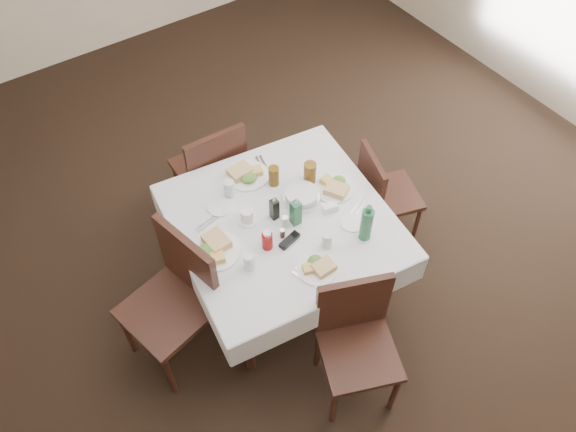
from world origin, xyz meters
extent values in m
plane|color=black|center=(0.00, 0.00, 0.00)|extent=(7.00, 7.00, 0.00)
cylinder|color=black|center=(-0.72, -0.43, 0.36)|extent=(0.06, 0.06, 0.72)
cylinder|color=black|center=(-0.60, 0.51, 0.36)|extent=(0.06, 0.06, 0.72)
cylinder|color=black|center=(0.22, -0.55, 0.36)|extent=(0.06, 0.06, 0.72)
cylinder|color=black|center=(0.34, 0.39, 0.36)|extent=(0.06, 0.06, 0.72)
cube|color=black|center=(-0.19, -0.02, 0.73)|extent=(1.32, 1.32, 0.03)
cube|color=white|center=(-0.19, -0.02, 0.76)|extent=(1.46, 1.46, 0.01)
cube|color=white|center=(-0.11, 0.62, 0.65)|extent=(1.29, 0.18, 0.22)
cube|color=white|center=(-0.28, -0.66, 0.65)|extent=(1.29, 0.18, 0.22)
cube|color=white|center=(0.45, -0.10, 0.65)|extent=(0.18, 1.29, 0.22)
cube|color=white|center=(-0.84, 0.06, 0.65)|extent=(0.18, 1.29, 0.22)
cube|color=black|center=(-0.25, 0.90, 0.46)|extent=(0.47, 0.47, 0.04)
cube|color=black|center=(-0.26, 0.69, 0.71)|extent=(0.45, 0.06, 0.49)
cylinder|color=black|center=(-0.05, 1.09, 0.23)|extent=(0.04, 0.04, 0.46)
cylinder|color=black|center=(-0.06, 0.70, 0.23)|extent=(0.04, 0.04, 0.46)
cylinder|color=black|center=(-0.44, 1.10, 0.23)|extent=(0.04, 0.04, 0.46)
cylinder|color=black|center=(-0.45, 0.71, 0.23)|extent=(0.04, 0.04, 0.46)
cube|color=black|center=(-0.25, -0.90, 0.45)|extent=(0.57, 0.57, 0.04)
cube|color=black|center=(-0.17, -0.72, 0.69)|extent=(0.42, 0.20, 0.48)
cylinder|color=black|center=(-0.49, -1.01, 0.22)|extent=(0.04, 0.04, 0.45)
cylinder|color=black|center=(-0.35, -0.65, 0.22)|extent=(0.04, 0.04, 0.45)
cylinder|color=black|center=(-0.14, -1.15, 0.22)|extent=(0.04, 0.04, 0.45)
cylinder|color=black|center=(0.00, -0.79, 0.22)|extent=(0.04, 0.04, 0.45)
cube|color=black|center=(0.75, -0.04, 0.40)|extent=(0.49, 0.49, 0.04)
cube|color=black|center=(0.58, 0.01, 0.62)|extent=(0.15, 0.39, 0.43)
cylinder|color=black|center=(0.86, -0.25, 0.20)|extent=(0.03, 0.03, 0.40)
cylinder|color=black|center=(0.53, -0.15, 0.20)|extent=(0.03, 0.03, 0.40)
cylinder|color=black|center=(0.96, 0.07, 0.20)|extent=(0.03, 0.03, 0.40)
cylinder|color=black|center=(0.64, 0.17, 0.20)|extent=(0.03, 0.03, 0.40)
cube|color=black|center=(-1.05, -0.04, 0.50)|extent=(0.58, 0.58, 0.04)
cube|color=black|center=(-0.84, 0.01, 0.76)|extent=(0.15, 0.48, 0.53)
cylinder|color=black|center=(-1.31, 0.12, 0.25)|extent=(0.04, 0.04, 0.50)
cylinder|color=black|center=(-0.90, 0.21, 0.25)|extent=(0.04, 0.04, 0.50)
cylinder|color=black|center=(-1.21, -0.29, 0.25)|extent=(0.04, 0.04, 0.50)
cylinder|color=black|center=(-0.80, -0.20, 0.25)|extent=(0.04, 0.04, 0.50)
cylinder|color=white|center=(-0.18, 0.42, 0.77)|extent=(0.29, 0.29, 0.01)
cube|color=tan|center=(-0.21, 0.45, 0.80)|extent=(0.16, 0.13, 0.05)
cube|color=gold|center=(-0.13, 0.40, 0.80)|extent=(0.11, 0.10, 0.04)
ellipsoid|color=#366619|center=(-0.19, 0.37, 0.80)|extent=(0.11, 0.10, 0.05)
cylinder|color=white|center=(-0.23, -0.44, 0.77)|extent=(0.24, 0.24, 0.01)
cube|color=tan|center=(-0.21, -0.47, 0.79)|extent=(0.13, 0.10, 0.04)
cube|color=gold|center=(-0.28, -0.43, 0.79)|extent=(0.10, 0.08, 0.03)
ellipsoid|color=#366619|center=(-0.22, -0.41, 0.79)|extent=(0.09, 0.08, 0.04)
cylinder|color=white|center=(0.23, 0.00, 0.77)|extent=(0.27, 0.27, 0.01)
cube|color=tan|center=(0.22, -0.04, 0.80)|extent=(0.17, 0.18, 0.05)
cube|color=gold|center=(0.22, 0.05, 0.79)|extent=(0.09, 0.10, 0.04)
ellipsoid|color=#366619|center=(0.28, 0.01, 0.80)|extent=(0.10, 0.09, 0.05)
cylinder|color=white|center=(-0.66, 0.00, 0.77)|extent=(0.30, 0.30, 0.02)
cube|color=tan|center=(-0.63, 0.04, 0.80)|extent=(0.14, 0.17, 0.05)
cube|color=gold|center=(-0.68, -0.05, 0.80)|extent=(0.10, 0.12, 0.04)
ellipsoid|color=#366619|center=(-0.71, 0.02, 0.80)|extent=(0.11, 0.10, 0.05)
cylinder|color=white|center=(-0.46, 0.29, 0.77)|extent=(0.17, 0.17, 0.01)
cylinder|color=white|center=(0.15, -0.29, 0.77)|extent=(0.15, 0.15, 0.01)
cylinder|color=silver|center=(-0.36, 0.34, 0.82)|extent=(0.07, 0.07, 0.12)
cylinder|color=silver|center=(-0.09, -0.34, 0.82)|extent=(0.06, 0.06, 0.11)
cylinder|color=silver|center=(0.17, 0.17, 0.83)|extent=(0.07, 0.07, 0.13)
cylinder|color=silver|center=(-0.55, -0.21, 0.82)|extent=(0.06, 0.06, 0.12)
cylinder|color=brown|center=(-0.07, 0.26, 0.84)|extent=(0.07, 0.07, 0.15)
cylinder|color=brown|center=(0.13, 0.14, 0.85)|extent=(0.08, 0.08, 0.17)
cylinder|color=silver|center=(0.00, 0.04, 0.78)|extent=(0.24, 0.24, 0.04)
cylinder|color=white|center=(0.00, 0.04, 0.82)|extent=(0.21, 0.21, 0.05)
cube|color=black|center=(-0.22, 0.02, 0.84)|extent=(0.05, 0.05, 0.16)
cone|color=silver|center=(-0.22, 0.02, 0.94)|extent=(0.03, 0.03, 0.04)
cube|color=#23653C|center=(-0.14, -0.08, 0.85)|extent=(0.06, 0.06, 0.18)
cone|color=silver|center=(-0.14, -0.08, 0.97)|extent=(0.03, 0.03, 0.05)
cylinder|color=#920607|center=(-0.38, -0.14, 0.82)|extent=(0.07, 0.07, 0.12)
cylinder|color=white|center=(-0.38, -0.14, 0.89)|extent=(0.05, 0.05, 0.02)
cylinder|color=white|center=(-0.21, -0.07, 0.80)|extent=(0.04, 0.04, 0.07)
cylinder|color=silver|center=(-0.21, -0.07, 0.84)|extent=(0.04, 0.04, 0.01)
cylinder|color=#3A2216|center=(-0.27, -0.13, 0.79)|extent=(0.03, 0.03, 0.06)
cylinder|color=silver|center=(-0.27, -0.13, 0.83)|extent=(0.03, 0.03, 0.01)
cylinder|color=white|center=(-0.38, 0.10, 0.77)|extent=(0.13, 0.13, 0.01)
cylinder|color=white|center=(-0.38, 0.10, 0.81)|extent=(0.08, 0.08, 0.09)
cylinder|color=black|center=(-0.38, 0.10, 0.84)|extent=(0.07, 0.07, 0.01)
torus|color=white|center=(-0.35, 0.14, 0.81)|extent=(0.04, 0.05, 0.06)
cube|color=black|center=(-0.25, -0.19, 0.78)|extent=(0.15, 0.08, 0.03)
cylinder|color=#23653C|center=(0.15, -0.41, 0.88)|extent=(0.07, 0.07, 0.24)
cylinder|color=#23653C|center=(0.15, -0.41, 1.02)|extent=(0.03, 0.03, 0.04)
cube|color=white|center=(0.10, -0.13, 0.79)|extent=(0.11, 0.08, 0.05)
cube|color=pink|center=(0.10, -0.13, 0.79)|extent=(0.08, 0.06, 0.02)
cube|color=silver|center=(-0.06, 0.44, 0.77)|extent=(0.06, 0.19, 0.01)
cube|color=silver|center=(-0.03, 0.44, 0.77)|extent=(0.06, 0.19, 0.01)
cube|color=silver|center=(-0.30, -0.46, 0.77)|extent=(0.09, 0.20, 0.01)
cube|color=silver|center=(-0.33, -0.48, 0.77)|extent=(0.09, 0.20, 0.01)
cube|color=silver|center=(0.29, -0.22, 0.77)|extent=(0.18, 0.09, 0.01)
cube|color=silver|center=(0.28, -0.19, 0.77)|extent=(0.18, 0.09, 0.01)
cube|color=silver|center=(-0.60, 0.23, 0.77)|extent=(0.16, 0.05, 0.01)
cube|color=silver|center=(-0.60, 0.20, 0.77)|extent=(0.16, 0.05, 0.01)
camera|label=1|loc=(-1.40, -1.84, 3.51)|focal=35.00mm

